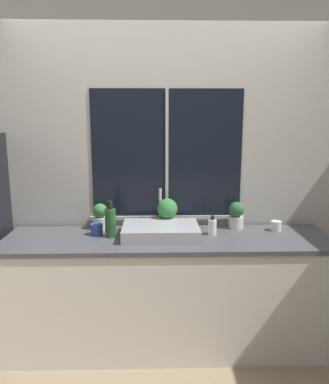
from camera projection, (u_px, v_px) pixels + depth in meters
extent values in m
plane|color=#937F60|center=(170.00, 369.00, 2.69)|extent=(14.00, 14.00, 0.00)
cube|color=#BCB7AD|center=(167.00, 169.00, 3.10)|extent=(8.00, 0.06, 2.70)
cube|color=black|center=(167.00, 154.00, 3.03)|extent=(1.22, 0.01, 1.03)
cube|color=#BCB7AD|center=(167.00, 154.00, 3.03)|extent=(0.02, 0.01, 1.03)
cube|color=#BCB7AD|center=(167.00, 217.00, 3.13)|extent=(1.28, 0.04, 0.03)
cube|color=white|center=(168.00, 294.00, 2.91)|extent=(2.45, 0.62, 0.85)
cube|color=#4C4C51|center=(168.00, 240.00, 2.82)|extent=(2.48, 0.64, 0.03)
cube|color=#ADADB2|center=(161.00, 231.00, 2.84)|extent=(0.57, 0.40, 0.09)
cylinder|color=#B7B7BC|center=(160.00, 226.00, 3.07)|extent=(0.04, 0.04, 0.03)
cylinder|color=#B7B7BC|center=(160.00, 206.00, 3.04)|extent=(0.02, 0.02, 0.30)
cylinder|color=silver|center=(101.00, 223.00, 3.03)|extent=(0.12, 0.12, 0.10)
sphere|color=#387A3D|center=(100.00, 211.00, 3.01)|extent=(0.11, 0.11, 0.11)
cylinder|color=silver|center=(168.00, 223.00, 3.04)|extent=(0.10, 0.10, 0.08)
sphere|color=#387A3D|center=(168.00, 209.00, 3.02)|extent=(0.17, 0.17, 0.17)
cylinder|color=silver|center=(236.00, 222.00, 3.06)|extent=(0.12, 0.12, 0.09)
sphere|color=#2D6638|center=(236.00, 209.00, 3.03)|extent=(0.12, 0.12, 0.12)
cylinder|color=white|center=(212.00, 227.00, 2.88)|extent=(0.06, 0.06, 0.12)
cylinder|color=black|center=(212.00, 218.00, 2.86)|extent=(0.03, 0.03, 0.03)
cylinder|color=#235128|center=(111.00, 223.00, 2.82)|extent=(0.08, 0.08, 0.21)
cylinder|color=black|center=(110.00, 205.00, 2.79)|extent=(0.04, 0.04, 0.06)
cylinder|color=#3351AD|center=(97.00, 229.00, 2.87)|extent=(0.09, 0.09, 0.09)
cylinder|color=white|center=(276.00, 226.00, 2.98)|extent=(0.08, 0.08, 0.08)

